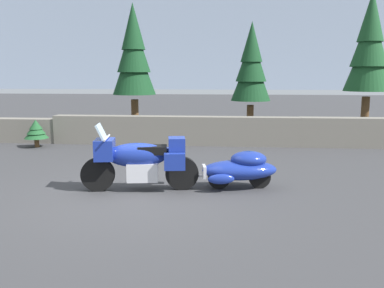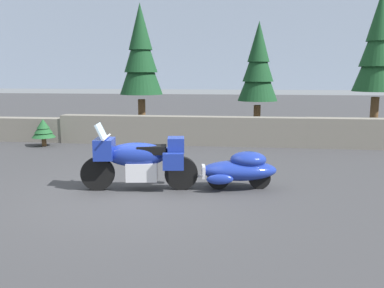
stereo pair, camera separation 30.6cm
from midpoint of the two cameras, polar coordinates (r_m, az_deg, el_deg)
ground_plane at (r=8.02m, az=-6.77°, el=-6.83°), size 80.00×80.00×0.00m
stone_guard_wall at (r=13.35m, az=0.56°, el=1.81°), size 24.00×0.58×0.93m
distant_ridgeline at (r=103.32m, az=6.33°, el=12.77°), size 240.00×80.00×16.00m
touring_motorcycle at (r=8.12m, az=-6.32°, el=-2.10°), size 2.30×0.95×1.33m
car_shaped_trailer at (r=8.24m, az=7.70°, el=-3.44°), size 2.23×0.94×0.76m
pine_tree_tall at (r=15.90m, az=25.11°, el=12.23°), size 1.62×1.62×5.16m
pine_tree_secondary at (r=14.88m, az=9.80°, el=10.68°), size 1.41×1.41×4.11m
pine_tree_far_right at (r=15.08m, az=-6.57°, el=12.30°), size 1.54×1.54×4.76m
pine_sapling_near at (r=13.81m, az=-19.39°, el=1.95°), size 0.74×0.74×0.87m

